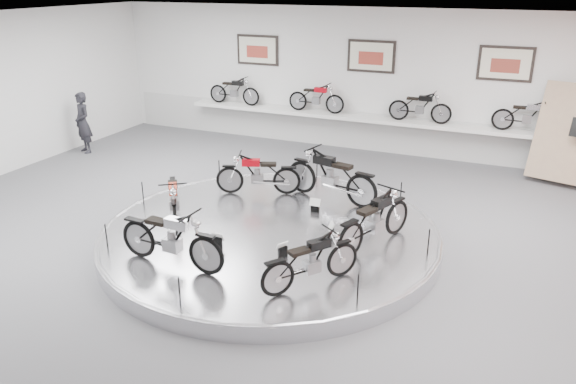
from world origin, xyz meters
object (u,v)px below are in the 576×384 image
at_px(bike_c, 258,174).
at_px(bike_f, 311,260).
at_px(bike_e, 171,238).
at_px(bike_a, 375,220).
at_px(visitor, 83,123).
at_px(display_platform, 270,236).
at_px(bike_b, 331,176).
at_px(shelf, 365,119).
at_px(bike_d, 174,198).

height_order(bike_c, bike_f, bike_c).
height_order(bike_e, bike_f, bike_e).
bearing_deg(bike_f, bike_c, 73.63).
xyz_separation_m(bike_a, visitor, (-9.40, 3.15, 0.07)).
relative_size(bike_c, bike_e, 0.92).
distance_m(bike_c, bike_f, 4.04).
bearing_deg(display_platform, bike_b, 72.81).
distance_m(shelf, bike_b, 4.60).
distance_m(bike_b, bike_d, 3.30).
relative_size(shelf, bike_b, 5.87).
xyz_separation_m(display_platform, bike_c, (-1.01, 1.56, 0.61)).
relative_size(bike_a, visitor, 0.98).
height_order(bike_f, visitor, visitor).
xyz_separation_m(bike_c, visitor, (-6.39, 1.69, 0.11)).
bearing_deg(bike_d, display_platform, 65.30).
height_order(bike_a, bike_e, bike_e).
relative_size(shelf, bike_a, 6.48).
height_order(shelf, bike_c, bike_c).
bearing_deg(bike_b, bike_c, 22.67).
bearing_deg(display_platform, bike_e, -114.19).
bearing_deg(bike_e, bike_d, 125.59).
xyz_separation_m(display_platform, bike_a, (2.00, 0.10, 0.65)).
distance_m(shelf, visitor, 8.04).
height_order(display_platform, bike_d, bike_d).
relative_size(shelf, visitor, 6.33).
bearing_deg(bike_b, visitor, 2.55).
bearing_deg(visitor, bike_f, -3.88).
height_order(display_platform, visitor, visitor).
bearing_deg(bike_e, bike_b, 71.87).
bearing_deg(shelf, display_platform, -90.00).
bearing_deg(bike_f, shelf, 46.23).
xyz_separation_m(display_platform, bike_d, (-1.89, -0.36, 0.60)).
relative_size(bike_a, bike_b, 0.91).
xyz_separation_m(display_platform, bike_e, (-0.87, -1.94, 0.65)).
height_order(bike_a, bike_f, bike_a).
distance_m(bike_c, bike_d, 2.11).
bearing_deg(bike_c, bike_f, 106.92).
xyz_separation_m(bike_a, bike_c, (-3.01, 1.46, -0.04)).
xyz_separation_m(display_platform, visitor, (-7.40, 3.25, 0.72)).
distance_m(display_platform, shelf, 6.46).
xyz_separation_m(bike_b, bike_f, (0.90, -3.48, -0.11)).
bearing_deg(shelf, bike_a, -72.41).
distance_m(display_platform, bike_b, 2.05).
relative_size(bike_c, bike_f, 1.06).
relative_size(bike_a, bike_c, 1.08).
bearing_deg(bike_c, bike_a, 133.32).
bearing_deg(bike_f, bike_e, 133.14).
bearing_deg(bike_a, bike_b, 60.84).
bearing_deg(bike_a, visitor, 92.93).
height_order(bike_b, bike_c, bike_b).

